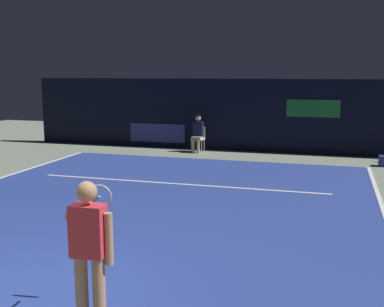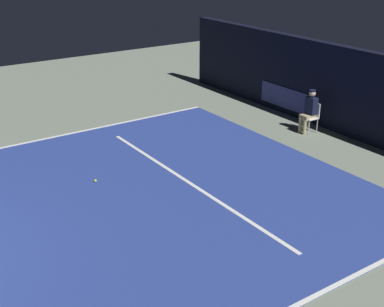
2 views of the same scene
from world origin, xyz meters
name	(u,v)px [view 1 (image 1 of 2)]	position (x,y,z in m)	size (l,w,h in m)	color
ground_plane	(150,205)	(0.00, 4.64, 0.00)	(30.00, 30.00, 0.00)	gray
court_surface	(150,204)	(0.00, 4.64, 0.01)	(9.74, 11.27, 0.01)	navy
line_service	(178,184)	(0.00, 6.61, 0.01)	(7.60, 0.10, 0.01)	white
back_wall	(227,115)	(0.00, 12.45, 1.30)	(15.26, 0.33, 2.60)	black
tennis_player	(90,249)	(1.31, -0.45, 0.99)	(0.67, 0.93, 1.73)	tan
line_judge_on_chair	(198,133)	(-0.89, 11.63, 0.69)	(0.45, 0.53, 1.32)	white
tennis_ball	(99,197)	(-1.28, 4.75, 0.05)	(0.07, 0.07, 0.07)	#CCE033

